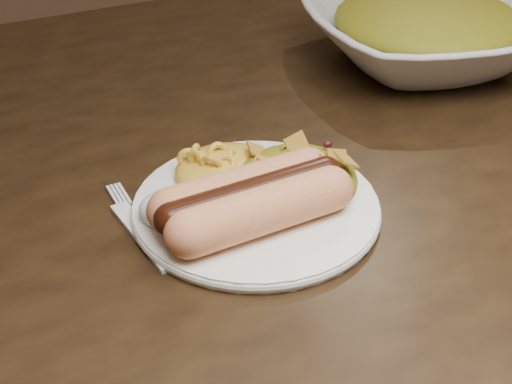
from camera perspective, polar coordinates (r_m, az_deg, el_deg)
name	(u,v)px	position (r m, az deg, el deg)	size (l,w,h in m)	color
table	(273,217)	(0.76, 1.39, -2.03)	(1.60, 0.90, 0.75)	black
plate	(256,207)	(0.60, 0.00, -1.22)	(0.21, 0.21, 0.01)	white
hotdog	(252,199)	(0.57, -0.31, -0.54)	(0.14, 0.07, 0.04)	#EBA166
mac_and_cheese	(226,156)	(0.63, -2.45, 2.86)	(0.09, 0.08, 0.04)	#FCE145
sour_cream	(165,204)	(0.58, -7.29, -0.94)	(0.04, 0.04, 0.03)	white
taco_salad	(296,169)	(0.61, 3.21, 1.87)	(0.11, 0.10, 0.05)	#A94E09
fork	(143,235)	(0.58, -9.02, -3.44)	(0.02, 0.13, 0.00)	white
serving_bowl	(426,34)	(0.89, 13.46, 12.23)	(0.29, 0.29, 0.07)	silver
bowl_filling	(428,21)	(0.89, 13.59, 13.13)	(0.22, 0.22, 0.05)	#A94E09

